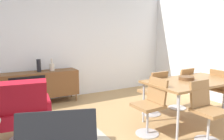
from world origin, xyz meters
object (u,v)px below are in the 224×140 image
object	(u,v)px
vase_cobalt	(39,66)
dining_chair_front_left	(206,109)
dining_chair_far_end	(223,89)
wooden_bowl_on_table	(186,78)
lounge_chair_red	(24,111)
sideboard	(41,84)
dining_chair_back_left	(154,91)
vase_sculptural_dark	(52,67)
dining_chair_near_window	(151,104)
dining_table	(192,83)
dining_chair_back_right	(181,87)

from	to	relation	value
vase_cobalt	dining_chair_front_left	bearing A→B (deg)	-59.13
dining_chair_front_left	dining_chair_far_end	bearing A→B (deg)	24.36
wooden_bowl_on_table	lounge_chair_red	distance (m)	2.65
sideboard	dining_chair_back_left	xyz separation A→B (m)	(1.70, -1.75, 0.03)
dining_chair_back_left	lounge_chair_red	size ratio (longest dim) A/B	0.90
vase_sculptural_dark	dining_chair_back_left	size ratio (longest dim) A/B	0.32
vase_sculptural_dark	dining_chair_far_end	xyz separation A→B (m)	(2.67, -2.31, -0.34)
dining_chair_near_window	lounge_chair_red	size ratio (longest dim) A/B	0.90
vase_cobalt	dining_table	size ratio (longest dim) A/B	0.17
dining_table	lounge_chair_red	bearing A→B (deg)	166.08
dining_chair_front_left	lounge_chair_red	xyz separation A→B (m)	(-2.27, 1.21, -0.00)
vase_sculptural_dark	wooden_bowl_on_table	xyz separation A→B (m)	(1.73, -2.23, -0.04)
dining_chair_far_end	lounge_chair_red	xyz separation A→B (m)	(-3.51, 0.65, -0.00)
dining_chair_near_window	lounge_chair_red	bearing A→B (deg)	159.49
lounge_chair_red	sideboard	bearing A→B (deg)	70.94
dining_chair_near_window	vase_cobalt	bearing A→B (deg)	116.98
vase_sculptural_dark	dining_table	size ratio (longest dim) A/B	0.17
vase_sculptural_dark	dining_chair_back_left	distance (m)	2.29
dining_chair_near_window	dining_chair_back_left	size ratio (longest dim) A/B	1.00
dining_table	dining_chair_far_end	bearing A→B (deg)	0.11
dining_table	wooden_bowl_on_table	size ratio (longest dim) A/B	6.15
vase_cobalt	dining_chair_back_right	xyz separation A→B (m)	(2.42, -1.75, -0.39)
vase_cobalt	dining_chair_far_end	size ratio (longest dim) A/B	0.32
wooden_bowl_on_table	dining_chair_front_left	world-z (taller)	dining_chair_front_left
dining_table	dining_chair_far_end	distance (m)	0.92
sideboard	dining_chair_back_left	world-z (taller)	dining_chair_back_left
wooden_bowl_on_table	dining_chair_back_right	size ratio (longest dim) A/B	0.30
vase_cobalt	lounge_chair_red	size ratio (longest dim) A/B	0.29
vase_cobalt	lounge_chair_red	distance (m)	1.79
vase_sculptural_dark	wooden_bowl_on_table	distance (m)	2.83
vase_cobalt	dining_chair_far_end	distance (m)	3.77
dining_chair_front_left	vase_sculptural_dark	bearing A→B (deg)	116.59
sideboard	vase_sculptural_dark	distance (m)	0.45
sideboard	wooden_bowl_on_table	distance (m)	3.01
dining_chair_back_right	dining_chair_far_end	xyz separation A→B (m)	(0.53, -0.56, 0.00)
vase_cobalt	dining_chair_front_left	world-z (taller)	vase_cobalt
wooden_bowl_on_table	dining_chair_near_window	bearing A→B (deg)	-174.69
dining_chair_near_window	wooden_bowl_on_table	bearing A→B (deg)	5.31
vase_cobalt	dining_chair_back_left	size ratio (longest dim) A/B	0.32
vase_cobalt	lounge_chair_red	world-z (taller)	vase_cobalt
dining_table	dining_chair_back_left	distance (m)	0.70
vase_sculptural_dark	dining_table	world-z (taller)	vase_sculptural_dark
sideboard	dining_chair_back_right	distance (m)	2.97
dining_table	sideboard	bearing A→B (deg)	131.55
vase_cobalt	dining_chair_near_window	world-z (taller)	vase_cobalt
vase_sculptural_dark	lounge_chair_red	size ratio (longest dim) A/B	0.29
lounge_chair_red	dining_chair_front_left	bearing A→B (deg)	-28.02
sideboard	dining_table	size ratio (longest dim) A/B	1.00
vase_sculptural_dark	dining_chair_back_left	xyz separation A→B (m)	(1.44, -1.75, -0.34)
dining_table	dining_chair_far_end	xyz separation A→B (m)	(0.89, 0.00, -0.23)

